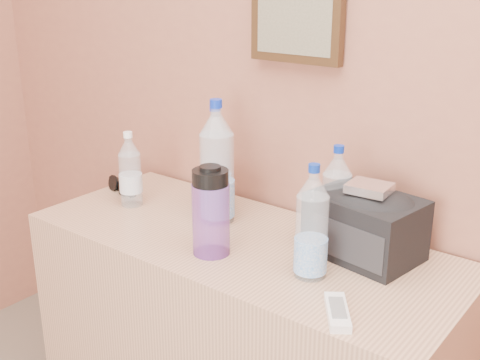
# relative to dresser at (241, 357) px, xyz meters

# --- Properties ---
(picture_frame) EXTENTS (0.30, 0.03, 0.25)m
(picture_frame) POSITION_rel_dresser_xyz_m (0.00, 0.26, 1.00)
(picture_frame) COLOR #382311
(picture_frame) RESTS_ON room_shell
(dresser) EXTENTS (1.28, 0.53, 0.80)m
(dresser) POSITION_rel_dresser_xyz_m (0.00, 0.00, 0.00)
(dresser) COLOR #A17B5B
(dresser) RESTS_ON ground
(pet_large_a) EXTENTS (0.10, 0.10, 0.38)m
(pet_large_a) POSITION_rel_dresser_xyz_m (-0.14, 0.07, 0.57)
(pet_large_a) COLOR white
(pet_large_a) RESTS_ON dresser
(pet_large_b) EXTENTS (0.09, 0.09, 0.35)m
(pet_large_b) POSITION_rel_dresser_xyz_m (-0.20, 0.14, 0.55)
(pet_large_b) COLOR white
(pet_large_b) RESTS_ON dresser
(pet_large_c) EXTENTS (0.08, 0.08, 0.29)m
(pet_large_c) POSITION_rel_dresser_xyz_m (0.24, 0.12, 0.53)
(pet_large_c) COLOR white
(pet_large_c) RESTS_ON dresser
(pet_large_d) EXTENTS (0.08, 0.08, 0.30)m
(pet_large_d) POSITION_rel_dresser_xyz_m (0.27, -0.07, 0.53)
(pet_large_d) COLOR silver
(pet_large_d) RESTS_ON dresser
(pet_small) EXTENTS (0.07, 0.07, 0.25)m
(pet_small) POSITION_rel_dresser_xyz_m (-0.45, -0.01, 0.51)
(pet_small) COLOR white
(pet_small) RESTS_ON dresser
(nalgene_bottle) EXTENTS (0.10, 0.10, 0.25)m
(nalgene_bottle) POSITION_rel_dresser_xyz_m (-0.01, -0.12, 0.52)
(nalgene_bottle) COLOR purple
(nalgene_bottle) RESTS_ON dresser
(sunglasses) EXTENTS (0.16, 0.09, 0.04)m
(sunglasses) POSITION_rel_dresser_xyz_m (-0.56, 0.06, 0.42)
(sunglasses) COLOR black
(sunglasses) RESTS_ON dresser
(ac_remote) EXTENTS (0.12, 0.15, 0.02)m
(ac_remote) POSITION_rel_dresser_xyz_m (0.42, -0.19, 0.41)
(ac_remote) COLOR white
(ac_remote) RESTS_ON dresser
(toiletry_bag) EXTENTS (0.31, 0.24, 0.19)m
(toiletry_bag) POSITION_rel_dresser_xyz_m (0.33, 0.12, 0.50)
(toiletry_bag) COLOR black
(toiletry_bag) RESTS_ON dresser
(foil_packet) EXTENTS (0.11, 0.10, 0.02)m
(foil_packet) POSITION_rel_dresser_xyz_m (0.34, 0.11, 0.60)
(foil_packet) COLOR silver
(foil_packet) RESTS_ON toiletry_bag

